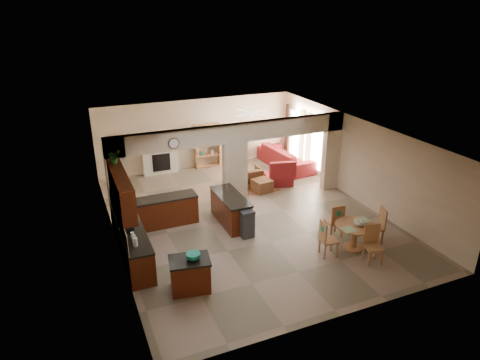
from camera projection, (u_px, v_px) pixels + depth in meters
name	position (u px, v px, depth m)	size (l,w,h in m)	color
floor	(247.00, 218.00, 13.50)	(10.00, 10.00, 0.00)	#816C59
ceiling	(248.00, 132.00, 12.43)	(10.00, 10.00, 0.00)	white
wall_back	(197.00, 134.00, 17.22)	(8.00, 8.00, 0.00)	beige
wall_front	(347.00, 261.00, 8.71)	(8.00, 8.00, 0.00)	beige
wall_left	(112.00, 198.00, 11.52)	(10.00, 10.00, 0.00)	beige
wall_right	(356.00, 159.00, 14.40)	(10.00, 10.00, 0.00)	beige
partition_left_pier	(118.00, 183.00, 12.48)	(0.60, 0.25, 2.80)	beige
partition_center_pier	(235.00, 174.00, 13.93)	(0.80, 0.25, 2.20)	beige
partition_right_pier	(331.00, 152.00, 15.14)	(0.60, 0.25, 2.80)	beige
partition_header	(235.00, 133.00, 13.39)	(8.00, 0.25, 0.60)	beige
kitchen_counter	(144.00, 228.00, 11.93)	(2.52, 3.29, 1.48)	#3A1606
upper_cabinets	(121.00, 190.00, 10.70)	(0.35, 2.40, 0.90)	#3A1606
peninsula	(231.00, 209.00, 13.01)	(0.70, 1.85, 0.91)	#3A1606
wall_clock	(174.00, 143.00, 12.56)	(0.34, 0.34, 0.03)	#53321B
rug	(254.00, 187.00, 15.71)	(1.60, 1.30, 0.01)	brown
fireplace	(160.00, 159.00, 16.80)	(1.60, 0.35, 1.20)	beige
shelving_unit	(207.00, 146.00, 17.38)	(1.00, 0.32, 1.80)	#9B5D35
window_a	(317.00, 146.00, 16.42)	(0.02, 0.90, 1.90)	white
window_b	(295.00, 134.00, 17.87)	(0.02, 0.90, 1.90)	white
glazed_door	(306.00, 143.00, 17.21)	(0.02, 0.70, 2.10)	white
drape_a_left	(325.00, 150.00, 15.90)	(0.10, 0.28, 2.30)	#461D1C
drape_a_right	(308.00, 141.00, 16.92)	(0.10, 0.28, 2.30)	#461D1C
drape_b_left	(302.00, 138.00, 17.35)	(0.10, 0.28, 2.30)	#461D1C
drape_b_right	(288.00, 131.00, 18.37)	(0.10, 0.28, 2.30)	#461D1C
ceiling_fan	(252.00, 113.00, 15.61)	(1.00, 1.00, 0.10)	white
kitchen_island	(190.00, 274.00, 9.96)	(1.05, 0.83, 0.82)	#3A1606
teal_bowl	(193.00, 256.00, 9.78)	(0.33, 0.33, 0.16)	#13866C
trash_can	(247.00, 225.00, 12.24)	(0.36, 0.31, 0.77)	#2A2A2C
dining_table	(355.00, 233.00, 11.61)	(1.09, 1.09, 0.74)	#9B5D35
fruit_bowl	(360.00, 223.00, 11.45)	(0.30, 0.30, 0.16)	#84AA24
sofa	(285.00, 157.00, 17.56)	(1.10, 2.81, 0.82)	maroon
chaise	(278.00, 179.00, 15.94)	(0.97, 0.79, 0.39)	maroon
armchair	(250.00, 176.00, 15.78)	(0.74, 0.76, 0.69)	maroon
ottoman	(262.00, 185.00, 15.31)	(0.61, 0.61, 0.44)	maroon
plant	(114.00, 157.00, 11.15)	(0.34, 0.29, 0.38)	#225416
chair_north	(336.00, 220.00, 12.17)	(0.44, 0.44, 1.02)	#9B5D35
chair_east	(378.00, 224.00, 11.94)	(0.52, 0.52, 1.02)	#9B5D35
chair_south	(372.00, 242.00, 11.03)	(0.51, 0.51, 1.02)	#9B5D35
chair_west	(326.00, 237.00, 11.26)	(0.48, 0.48, 1.02)	#9B5D35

